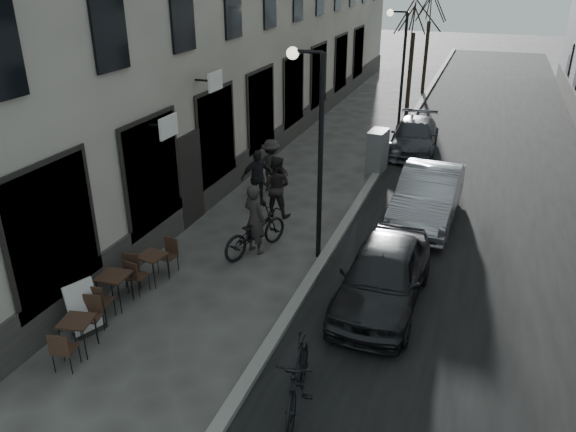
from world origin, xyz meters
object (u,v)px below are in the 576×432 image
Objects in this scene: bistro_set_a at (78,332)px; utility_cabinet at (377,151)px; tree_near at (415,15)px; bistro_set_b at (115,287)px; bicycle at (255,232)px; pedestrian_near at (276,186)px; pedestrian_mid at (271,165)px; car_far at (414,136)px; car_mid at (428,195)px; bistro_set_c at (153,265)px; pedestrian_far at (257,178)px; sign_board at (85,312)px; tree_far at (431,6)px; streetlamp_far at (400,59)px; streetlamp_near at (314,134)px; moped at (298,377)px; car_near at (383,275)px.

utility_cabinet is at bearing 63.23° from bistro_set_a.
bistro_set_b is at bearing -100.21° from tree_near.
bicycle is 1.17× the size of pedestrian_near.
pedestrian_mid is 0.40× the size of car_far.
pedestrian_near reaches higher than car_mid.
bistro_set_c is 0.83× the size of pedestrian_far.
pedestrian_mid is (0.47, 6.32, 0.42)m from bistro_set_c.
utility_cabinet is at bearing -112.62° from pedestrian_near.
pedestrian_mid is at bearing 94.78° from bistro_set_c.
bistro_set_a is 0.65m from sign_board.
pedestrian_mid reaches higher than bistro_set_a.
car_far is (1.10, -11.41, -4.05)m from tree_far.
car_far reaches higher than bistro_set_c.
bistro_set_b is at bearing 82.76° from pedestrian_mid.
bistro_set_b is at bearing 89.02° from bistro_set_a.
streetlamp_far is 2.99× the size of pedestrian_mid.
streetlamp_near reaches higher than pedestrian_mid.
pedestrian_far is at bearing -98.10° from tree_far.
bicycle is 0.50× the size of car_far.
tree_near is 3.94× the size of bistro_set_c.
pedestrian_near is (-2.00, -4.75, 0.15)m from utility_cabinet.
bistro_set_b is at bearing -132.29° from streetlamp_near.
car_far is (4.45, 13.20, 0.16)m from bistro_set_b.
car_far reaches higher than sign_board.
streetlamp_far reaches higher than bistro_set_c.
streetlamp_near is 0.89× the size of tree_near.
pedestrian_near is at bearing -95.41° from tree_far.
streetlamp_near is 2.82× the size of pedestrian_near.
pedestrian_far reaches higher than pedestrian_mid.
streetlamp_near is 2.40× the size of bicycle.
bistro_set_c is 0.80× the size of pedestrian_near.
moped is (3.92, -7.74, -0.27)m from pedestrian_far.
pedestrian_far is at bearing -170.77° from car_mid.
bicycle is at bearing -111.42° from pedestrian_far.
bistro_set_b is at bearing -127.82° from car_mid.
bistro_set_a is 15.33m from car_far.
pedestrian_mid is 0.98× the size of pedestrian_far.
car_near is 11.24m from car_far.
bicycle is (1.57, 4.87, 0.14)m from bistro_set_a.
bistro_set_a is 0.68× the size of bicycle.
sign_board is 0.25× the size of car_far.
tree_far is 26.67m from bistro_set_a.
bistro_set_b is at bearing 152.56° from moped.
tree_near reaches higher than pedestrian_mid.
streetlamp_near is 2.93× the size of pedestrian_far.
streetlamp_far is 1.24× the size of car_near.
car_near is 4.83m from car_mid.
streetlamp_far reaches higher than pedestrian_mid.
streetlamp_far is 2.58× the size of moped.
tree_near is 1.26× the size of car_mid.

